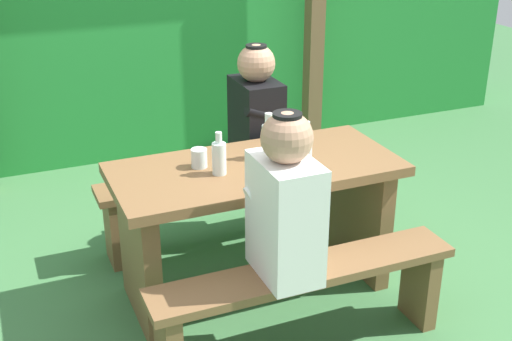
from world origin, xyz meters
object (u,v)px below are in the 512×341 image
drinking_glass (199,158)px  bottle_right (219,157)px  bottle_left (268,140)px  bottle_center (306,149)px  bench_near (304,292)px  bench_far (219,193)px  person_white_shirt (285,203)px  person_black_coat (256,113)px  picnic_table (256,206)px

drinking_glass → bottle_right: (0.06, -0.11, 0.04)m
drinking_glass → bottle_right: 0.13m
bottle_left → bottle_center: 0.21m
bench_near → drinking_glass: drinking_glass is taller
bench_far → person_white_shirt: size_ratio=1.95×
bottle_left → bottle_center: size_ratio=1.03×
bench_near → drinking_glass: size_ratio=15.29×
bench_near → bottle_center: (0.22, 0.44, 0.48)m
person_black_coat → bottle_right: size_ratio=3.46×
person_black_coat → bottle_left: (-0.14, -0.49, 0.03)m
person_white_shirt → drinking_glass: bearing=104.5°
person_white_shirt → bottle_left: person_white_shirt is taller
drinking_glass → bottle_right: bearing=-61.8°
bottle_left → bottle_center: bottle_left is taller
picnic_table → drinking_glass: drinking_glass is taller
bottle_right → bench_near: bearing=-68.7°
picnic_table → bench_near: size_ratio=1.00×
picnic_table → drinking_glass: (-0.26, 0.08, 0.27)m
bench_near → person_white_shirt: bearing=178.1°
picnic_table → person_white_shirt: (-0.10, -0.55, 0.29)m
picnic_table → bench_near: bearing=-90.0°
bottle_right → bottle_left: bearing=17.3°
person_black_coat → drinking_glass: (-0.49, -0.47, -0.02)m
bench_near → drinking_glass: (-0.26, 0.63, 0.44)m
bench_far → bench_near: bearing=-90.0°
drinking_glass → bottle_left: size_ratio=0.39×
bench_far → bottle_center: bottle_center is taller
bench_near → bench_far: (0.00, 1.10, 0.00)m
drinking_glass → bottle_center: size_ratio=0.41×
picnic_table → bench_far: 0.57m
picnic_table → bottle_left: bottle_left is taller
bottle_left → bottle_center: bearing=-51.9°
bottle_right → person_white_shirt: bearing=-78.9°
person_black_coat → bench_near: bearing=-102.0°
bench_far → drinking_glass: (-0.26, -0.47, 0.44)m
bench_far → person_white_shirt: 1.19m
bottle_right → bottle_center: bottle_center is taller
person_black_coat → bottle_center: 0.65m
bench_near → person_black_coat: size_ratio=1.95×
drinking_glass → person_white_shirt: bearing=-75.5°
picnic_table → bench_far: (0.00, 0.55, -0.17)m
picnic_table → bottle_center: 0.39m
person_white_shirt → person_black_coat: size_ratio=1.00×
picnic_table → person_white_shirt: 0.62m
bench_near → bottle_center: bottle_center is taller
bottle_center → drinking_glass: bearing=158.8°
person_white_shirt → bottle_left: 0.63m
bench_near → person_black_coat: bearing=78.0°
bench_near → bench_far: size_ratio=1.00×
bench_far → bottle_left: 0.70m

